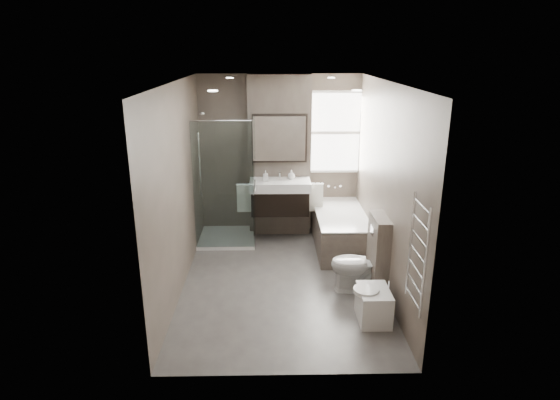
{
  "coord_description": "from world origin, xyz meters",
  "views": [
    {
      "loc": [
        -0.14,
        -5.63,
        2.99
      ],
      "look_at": [
        -0.03,
        0.15,
        1.1
      ],
      "focal_mm": 30.0,
      "sensor_mm": 36.0,
      "label": 1
    }
  ],
  "objects_px": {
    "toilet": "(359,265)",
    "bidet": "(373,304)",
    "vanity": "(280,196)",
    "bathtub": "(340,228)"
  },
  "relations": [
    {
      "from": "bidet",
      "to": "vanity",
      "type": "bearing_deg",
      "value": 112.98
    },
    {
      "from": "bathtub",
      "to": "toilet",
      "type": "height_order",
      "value": "toilet"
    },
    {
      "from": "toilet",
      "to": "bidet",
      "type": "bearing_deg",
      "value": 10.04
    },
    {
      "from": "bathtub",
      "to": "bidet",
      "type": "bearing_deg",
      "value": -87.52
    },
    {
      "from": "bidet",
      "to": "toilet",
      "type": "bearing_deg",
      "value": 93.68
    },
    {
      "from": "vanity",
      "to": "toilet",
      "type": "bearing_deg",
      "value": -60.31
    },
    {
      "from": "toilet",
      "to": "bidet",
      "type": "xyz_separation_m",
      "value": [
        0.04,
        -0.69,
        -0.16
      ]
    },
    {
      "from": "vanity",
      "to": "bidet",
      "type": "bearing_deg",
      "value": -67.02
    },
    {
      "from": "bidet",
      "to": "bathtub",
      "type": "bearing_deg",
      "value": 92.48
    },
    {
      "from": "toilet",
      "to": "bathtub",
      "type": "bearing_deg",
      "value": -171.76
    }
  ]
}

